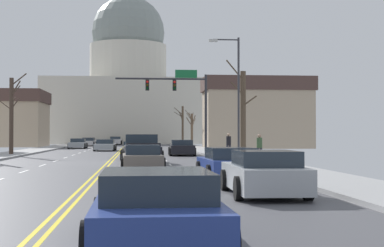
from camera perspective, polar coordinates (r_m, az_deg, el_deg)
The scene contains 23 objects.
ground at distance 35.98m, azimuth -8.03°, elevation -3.72°, with size 20.00×180.00×0.20m.
signal_gantry at distance 50.56m, azimuth -1.09°, elevation 2.93°, with size 7.91×0.41×7.13m.
street_lamp_right at distance 37.94m, azimuth 4.19°, elevation 3.56°, with size 2.02×0.24×7.83m.
capitol_building at distance 108.45m, azimuth -6.25°, elevation 3.26°, with size 28.75×23.95×29.52m.
sedan_near_00 at distance 46.65m, azimuth -1.00°, elevation -2.41°, with size 2.18×4.74×1.24m.
sedan_near_01 at distance 39.49m, azimuth -5.53°, elevation -2.68°, with size 2.09×4.64×1.22m.
pickup_truck_near_02 at distance 34.18m, azimuth -4.95°, elevation -2.64°, with size 2.41×5.56×1.69m.
sedan_near_03 at distance 27.99m, azimuth -4.89°, elevation -3.40°, with size 2.12×4.36×1.20m.
sedan_near_04 at distance 22.10m, azimuth 3.59°, elevation -4.00°, with size 2.15×4.38×1.21m.
sedan_near_05 at distance 16.59m, azimuth 7.00°, elevation -4.89°, with size 2.10×4.52×1.26m.
sedan_near_06 at distance 8.85m, azimuth -3.55°, elevation -8.52°, with size 2.03×4.37×1.19m.
sedan_oncoming_00 at distance 59.89m, azimuth -8.46°, elevation -2.13°, with size 2.20×4.66×1.16m.
sedan_oncoming_01 at distance 70.35m, azimuth -11.07°, elevation -1.94°, with size 2.03×4.66×1.18m.
sedan_oncoming_02 at distance 83.67m, azimuth -10.06°, elevation -1.80°, with size 2.09×4.64×1.19m.
sedan_oncoming_03 at distance 94.46m, azimuth -7.47°, elevation -1.68°, with size 2.05×4.46×1.28m.
flank_building_01 at distance 82.99m, azimuth -17.75°, elevation 0.48°, with size 10.80×10.35×7.54m.
flank_building_02 at distance 70.34m, azimuth 6.36°, elevation 1.07°, with size 13.00×6.46×8.44m.
bare_tree_00 at distance 86.50m, azimuth -0.94°, elevation -0.07°, with size 1.55×2.25×5.69m.
bare_tree_01 at distance 48.07m, azimuth -17.17°, elevation 0.93°, with size 2.17×2.36×6.42m.
bare_tree_02 at distance 74.51m, azimuth -0.03°, elevation -0.44°, with size 1.48×2.71×4.65m.
bare_tree_04 at distance 40.11m, azimuth 4.99°, elevation 1.11°, with size 2.14×1.28×6.55m.
pedestrian_00 at distance 35.21m, azimuth 6.59°, elevation -2.17°, with size 0.35×0.34×1.57m.
pedestrian_01 at distance 41.33m, azimuth 3.60°, elevation -1.95°, with size 0.35×0.34×1.63m.
Camera 1 is at (1.66, -35.90, 1.73)m, focal length 54.68 mm.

